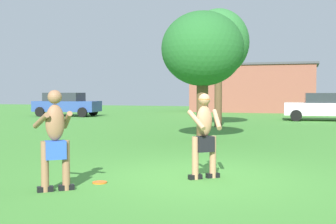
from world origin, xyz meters
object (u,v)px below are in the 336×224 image
object	(u,v)px
car_blue_mid_lot	(66,104)
tree_behind_players	(203,50)
player_with_cap	(204,132)
tree_right_field	(218,43)
player_in_blue	(55,138)
frisbee	(100,182)
car_white_near_post	(324,106)

from	to	relation	value
car_blue_mid_lot	tree_behind_players	bearing A→B (deg)	-44.20
player_with_cap	tree_right_field	distance (m)	12.97
player_in_blue	frisbee	world-z (taller)	player_in_blue
frisbee	car_white_near_post	size ratio (longest dim) A/B	0.06
car_white_near_post	tree_right_field	world-z (taller)	tree_right_field
car_white_near_post	tree_right_field	size ratio (longest dim) A/B	0.79
tree_behind_players	frisbee	bearing A→B (deg)	-91.76
tree_behind_players	player_in_blue	bearing A→B (deg)	-94.59
player_with_cap	tree_behind_players	xyz separation A→B (m)	(-1.50, 6.31, 2.18)
car_white_near_post	tree_behind_players	world-z (taller)	tree_behind_players
car_blue_mid_lot	player_with_cap	bearing A→B (deg)	-53.03
car_white_near_post	car_blue_mid_lot	size ratio (longest dim) A/B	0.98
player_in_blue	car_white_near_post	world-z (taller)	player_in_blue
frisbee	tree_behind_players	distance (m)	7.91
tree_behind_players	tree_right_field	bearing A→B (deg)	96.08
player_in_blue	car_white_near_post	bearing A→B (deg)	76.20
car_blue_mid_lot	tree_right_field	distance (m)	13.15
frisbee	tree_right_field	distance (m)	13.98
frisbee	car_blue_mid_lot	xyz separation A→B (m)	(-11.88, 19.07, 0.81)
player_with_cap	tree_right_field	size ratio (longest dim) A/B	0.30
player_with_cap	car_blue_mid_lot	world-z (taller)	player_with_cap
tree_right_field	tree_behind_players	xyz separation A→B (m)	(0.65, -6.11, -0.86)
car_white_near_post	car_blue_mid_lot	bearing A→B (deg)	-178.87
frisbee	car_blue_mid_lot	distance (m)	22.48
tree_right_field	tree_behind_players	bearing A→B (deg)	-83.92
player_in_blue	tree_behind_players	xyz separation A→B (m)	(0.65, 8.09, 2.18)
player_with_cap	car_white_near_post	bearing A→B (deg)	81.34
player_with_cap	frisbee	bearing A→B (deg)	-150.31
car_blue_mid_lot	tree_right_field	size ratio (longest dim) A/B	0.80
player_in_blue	car_blue_mid_lot	world-z (taller)	player_in_blue
tree_behind_players	car_white_near_post	bearing A→B (deg)	70.39
tree_right_field	player_with_cap	bearing A→B (deg)	-80.16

